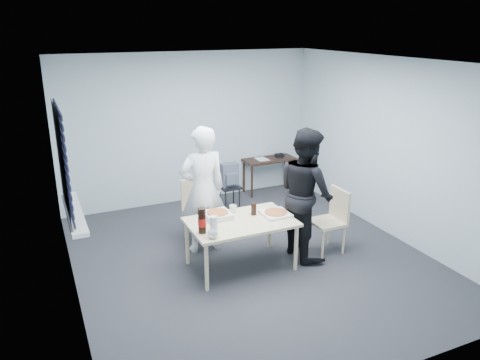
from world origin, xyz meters
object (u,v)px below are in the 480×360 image
chair_far (198,205)px  chair_right (333,216)px  soda_bottle (202,221)px  stool (230,192)px  dining_table (241,225)px  backpack (230,175)px  person_black (306,193)px  person_white (203,190)px  mug_b (233,209)px  side_table (269,163)px  mug_a (213,234)px

chair_far → chair_right: 1.94m
soda_bottle → stool: bearing=58.7°
dining_table → chair_far: 1.09m
soda_bottle → backpack: bearing=58.5°
dining_table → person_black: bearing=-0.5°
person_white → soda_bottle: person_white is taller
mug_b → soda_bottle: bearing=-143.1°
dining_table → chair_far: size_ratio=1.50×
dining_table → backpack: backpack is taller
person_black → side_table: 2.57m
chair_far → backpack: 1.12m
side_table → person_black: bearing=-106.9°
person_black → backpack: person_black is taller
dining_table → backpack: bearing=71.1°
dining_table → mug_a: mug_a is taller
person_black → chair_right: bearing=-99.5°
dining_table → chair_right: size_ratio=1.50×
person_white → stool: 1.54m
person_black → side_table: (0.74, 2.44, -0.32)m
mug_a → soda_bottle: 0.23m
stool → backpack: size_ratio=1.16×
dining_table → person_white: bearing=111.4°
chair_far → person_black: person_black is taller
chair_right → dining_table: bearing=176.7°
person_black → mug_a: 1.49m
chair_far → side_table: bearing=35.7°
chair_far → dining_table: bearing=-78.7°
dining_table → person_black: 0.99m
side_table → backpack: bearing=-149.7°
chair_far → person_white: (-0.05, -0.39, 0.37)m
person_black → soda_bottle: 1.52m
chair_far → stool: size_ratio=1.95×
dining_table → mug_b: size_ratio=13.36×
chair_far → person_white: person_white is taller
backpack → mug_a: (-1.12, -2.12, 0.05)m
person_white → backpack: bearing=-128.0°
chair_far → mug_b: size_ratio=8.90×
person_black → side_table: size_ratio=1.83×
person_white → mug_b: (0.29, -0.36, -0.19)m
chair_right → mug_b: (-1.33, 0.39, 0.18)m
person_black → mug_b: person_black is taller
person_white → chair_right: bearing=155.1°
chair_far → backpack: chair_far is taller
backpack → mug_b: size_ratio=3.92×
dining_table → stool: size_ratio=2.93×
backpack → mug_b: 1.60m
side_table → backpack: size_ratio=2.46×
person_white → side_table: size_ratio=1.83×
stool → backpack: (0.00, -0.01, 0.30)m
side_table → backpack: backpack is taller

